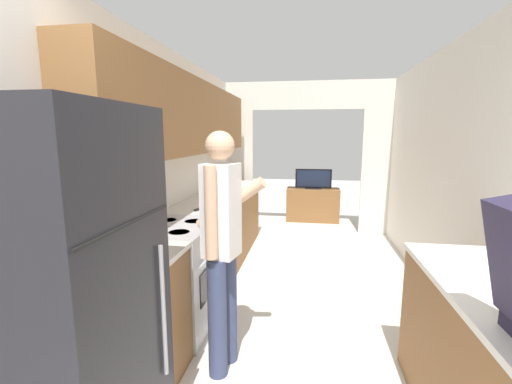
{
  "coord_description": "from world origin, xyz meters",
  "views": [
    {
      "loc": [
        0.08,
        -0.62,
        1.64
      ],
      "look_at": [
        -0.41,
        2.45,
        1.12
      ],
      "focal_mm": 24.0,
      "sensor_mm": 36.0,
      "label": 1
    }
  ],
  "objects_px": {
    "television": "(313,179)",
    "refrigerator": "(65,303)",
    "range_oven": "(175,276)",
    "person": "(222,246)",
    "knife": "(200,209)",
    "tv_cabinet": "(313,205)"
  },
  "relations": [
    {
      "from": "tv_cabinet",
      "to": "knife",
      "type": "bearing_deg",
      "value": -109.35
    },
    {
      "from": "person",
      "to": "television",
      "type": "bearing_deg",
      "value": 2.78
    },
    {
      "from": "refrigerator",
      "to": "range_oven",
      "type": "distance_m",
      "value": 1.39
    },
    {
      "from": "person",
      "to": "tv_cabinet",
      "type": "height_order",
      "value": "person"
    },
    {
      "from": "refrigerator",
      "to": "person",
      "type": "relative_size",
      "value": 1.06
    },
    {
      "from": "person",
      "to": "television",
      "type": "height_order",
      "value": "person"
    },
    {
      "from": "television",
      "to": "knife",
      "type": "xyz_separation_m",
      "value": [
        -1.15,
        -3.24,
        0.09
      ]
    },
    {
      "from": "person",
      "to": "refrigerator",
      "type": "bearing_deg",
      "value": 160.5
    },
    {
      "from": "person",
      "to": "range_oven",
      "type": "bearing_deg",
      "value": 60.85
    },
    {
      "from": "range_oven",
      "to": "person",
      "type": "distance_m",
      "value": 0.84
    },
    {
      "from": "tv_cabinet",
      "to": "knife",
      "type": "distance_m",
      "value": 3.53
    },
    {
      "from": "range_oven",
      "to": "knife",
      "type": "bearing_deg",
      "value": 87.42
    },
    {
      "from": "range_oven",
      "to": "person",
      "type": "xyz_separation_m",
      "value": [
        0.54,
        -0.46,
        0.44
      ]
    },
    {
      "from": "television",
      "to": "refrigerator",
      "type": "bearing_deg",
      "value": -102.46
    },
    {
      "from": "range_oven",
      "to": "tv_cabinet",
      "type": "relative_size",
      "value": 1.05
    },
    {
      "from": "range_oven",
      "to": "person",
      "type": "height_order",
      "value": "person"
    },
    {
      "from": "person",
      "to": "television",
      "type": "relative_size",
      "value": 2.47
    },
    {
      "from": "refrigerator",
      "to": "person",
      "type": "height_order",
      "value": "refrigerator"
    },
    {
      "from": "refrigerator",
      "to": "range_oven",
      "type": "relative_size",
      "value": 1.71
    },
    {
      "from": "tv_cabinet",
      "to": "knife",
      "type": "height_order",
      "value": "knife"
    },
    {
      "from": "refrigerator",
      "to": "knife",
      "type": "bearing_deg",
      "value": 90.17
    },
    {
      "from": "knife",
      "to": "range_oven",
      "type": "bearing_deg",
      "value": -68.36
    }
  ]
}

